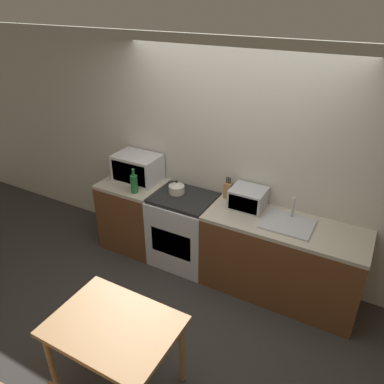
# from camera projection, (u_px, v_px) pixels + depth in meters

# --- Properties ---
(ground_plane) EXTENTS (16.00, 16.00, 0.00)m
(ground_plane) POSITION_uv_depth(u_px,v_px,m) (193.00, 304.00, 4.04)
(ground_plane) COLOR #33302D
(wall_back) EXTENTS (10.00, 0.06, 2.60)m
(wall_back) POSITION_uv_depth(u_px,v_px,m) (234.00, 162.00, 4.16)
(wall_back) COLOR beige
(wall_back) RESTS_ON ground_plane
(counter_left_run) EXTENTS (0.74, 0.62, 0.90)m
(counter_left_run) POSITION_uv_depth(u_px,v_px,m) (135.00, 214.00, 4.80)
(counter_left_run) COLOR brown
(counter_left_run) RESTS_ON ground_plane
(counter_right_run) EXTENTS (1.65, 0.62, 0.90)m
(counter_right_run) POSITION_uv_depth(u_px,v_px,m) (280.00, 259.00, 3.99)
(counter_right_run) COLOR brown
(counter_right_run) RESTS_ON ground_plane
(stove_range) EXTENTS (0.72, 0.62, 0.90)m
(stove_range) POSITION_uv_depth(u_px,v_px,m) (184.00, 229.00, 4.49)
(stove_range) COLOR silver
(stove_range) RESTS_ON ground_plane
(kettle) EXTENTS (0.18, 0.18, 0.16)m
(kettle) POSITION_uv_depth(u_px,v_px,m) (177.00, 188.00, 4.32)
(kettle) COLOR beige
(kettle) RESTS_ON stove_range
(microwave) EXTENTS (0.55, 0.38, 0.33)m
(microwave) POSITION_uv_depth(u_px,v_px,m) (137.00, 168.00, 4.57)
(microwave) COLOR silver
(microwave) RESTS_ON counter_left_run
(bottle) EXTENTS (0.08, 0.08, 0.30)m
(bottle) POSITION_uv_depth(u_px,v_px,m) (134.00, 183.00, 4.31)
(bottle) COLOR #1E662D
(bottle) RESTS_ON counter_left_run
(knife_block) EXTENTS (0.08, 0.08, 0.25)m
(knife_block) POSITION_uv_depth(u_px,v_px,m) (228.00, 190.00, 4.21)
(knife_block) COLOR #9E7042
(knife_block) RESTS_ON counter_right_run
(toaster_oven) EXTENTS (0.37, 0.31, 0.22)m
(toaster_oven) POSITION_uv_depth(u_px,v_px,m) (248.00, 198.00, 4.02)
(toaster_oven) COLOR #ADAFB5
(toaster_oven) RESTS_ON counter_right_run
(sink_basin) EXTENTS (0.50, 0.41, 0.24)m
(sink_basin) POSITION_uv_depth(u_px,v_px,m) (288.00, 223.00, 3.76)
(sink_basin) COLOR #ADAFB5
(sink_basin) RESTS_ON counter_right_run
(dining_table) EXTENTS (0.98, 0.72, 0.73)m
(dining_table) POSITION_uv_depth(u_px,v_px,m) (114.00, 333.00, 2.90)
(dining_table) COLOR #9E7042
(dining_table) RESTS_ON ground_plane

